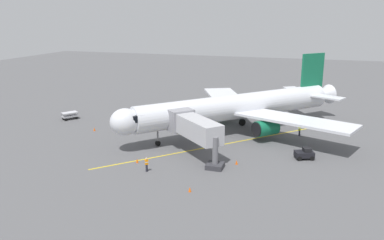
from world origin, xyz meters
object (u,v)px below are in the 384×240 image
object	(u,v)px
baggage_cart_portside	(70,116)
safety_cone_nose_left	(137,160)
baggage_cart_rear_apron	(161,109)
ground_crew_wing_walker	(300,130)
safety_cone_wing_starboard	(190,189)
safety_cone_wing_port	(237,162)
safety_cone_nose_right	(94,129)
ground_crew_loader	(241,112)
baggage_cart_near_nose	(166,117)
tug_starboard_side	(305,154)
ground_crew_marshaller	(147,164)
airplane	(239,107)
jet_bridge	(192,127)

from	to	relation	value
baggage_cart_portside	safety_cone_nose_left	xyz separation A→B (m)	(-20.31, 15.28, -0.38)
baggage_cart_rear_apron	ground_crew_wing_walker	bearing A→B (deg)	164.17
baggage_cart_rear_apron	safety_cone_wing_starboard	size ratio (longest dim) A/B	5.37
safety_cone_nose_left	safety_cone_wing_port	xyz separation A→B (m)	(-11.90, -3.24, 0.00)
safety_cone_nose_right	safety_cone_wing_port	distance (m)	25.40
safety_cone_nose_right	safety_cone_nose_left	bearing A→B (deg)	140.10
ground_crew_loader	baggage_cart_near_nose	distance (m)	13.47
baggage_cart_rear_apron	tug_starboard_side	bearing A→B (deg)	147.37
ground_crew_marshaller	safety_cone_nose_left	world-z (taller)	ground_crew_marshaller
safety_cone_nose_right	safety_cone_wing_port	bearing A→B (deg)	163.59
ground_crew_marshaller	safety_cone_nose_left	xyz separation A→B (m)	(2.32, -2.25, -0.61)
baggage_cart_near_nose	safety_cone_nose_left	xyz separation A→B (m)	(-3.95, 19.93, -0.38)
baggage_cart_portside	safety_cone_wing_starboard	xyz separation A→B (m)	(-29.15, 21.13, -0.38)
airplane	baggage_cart_portside	xyz separation A→B (m)	(29.59, 1.69, -3.35)
ground_crew_marshaller	baggage_cart_portside	size ratio (longest dim) A/B	0.58
baggage_cart_rear_apron	safety_cone_wing_port	xyz separation A→B (m)	(-18.98, 21.72, -0.38)
safety_cone_nose_right	safety_cone_wing_port	size ratio (longest dim) A/B	1.00
baggage_cart_near_nose	safety_cone_wing_starboard	bearing A→B (deg)	116.38
airplane	safety_cone_wing_port	xyz separation A→B (m)	(-2.62, 13.72, -3.73)
tug_starboard_side	safety_cone_nose_right	bearing A→B (deg)	-4.67
ground_crew_wing_walker	tug_starboard_side	xyz separation A→B (m)	(-1.16, 9.90, -0.18)
ground_crew_marshaller	baggage_cart_portside	world-z (taller)	ground_crew_marshaller
safety_cone_wing_port	safety_cone_wing_starboard	distance (m)	9.60
ground_crew_marshaller	baggage_cart_rear_apron	size ratio (longest dim) A/B	0.58
airplane	baggage_cart_rear_apron	xyz separation A→B (m)	(16.36, -8.00, -3.35)
safety_cone_nose_right	safety_cone_wing_starboard	size ratio (longest dim) A/B	1.00
ground_crew_loader	baggage_cart_portside	distance (m)	30.31
jet_bridge	ground_crew_marshaller	distance (m)	8.47
baggage_cart_rear_apron	safety_cone_wing_starboard	distance (m)	34.69
safety_cone_nose_left	safety_cone_wing_starboard	size ratio (longest dim) A/B	1.00
baggage_cart_rear_apron	safety_cone_nose_left	world-z (taller)	baggage_cart_rear_apron
safety_cone_nose_left	safety_cone_wing_port	bearing A→B (deg)	-164.75
baggage_cart_portside	safety_cone_wing_starboard	distance (m)	36.01
baggage_cart_near_nose	safety_cone_wing_port	bearing A→B (deg)	133.53
baggage_cart_near_nose	safety_cone_nose_right	xyz separation A→B (m)	(8.51, 9.51, -0.38)
baggage_cart_near_nose	tug_starboard_side	xyz separation A→B (m)	(-23.69, 12.14, 0.05)
baggage_cart_portside	safety_cone_wing_starboard	size ratio (longest dim) A/B	5.33
safety_cone_nose_left	safety_cone_wing_starboard	xyz separation A→B (m)	(-8.84, 5.86, 0.00)
ground_crew_loader	safety_cone_nose_left	bearing A→B (deg)	73.22
ground_crew_wing_walker	safety_cone_wing_port	xyz separation A→B (m)	(6.68, 14.44, -0.61)
baggage_cart_rear_apron	ground_crew_marshaller	bearing A→B (deg)	109.06
baggage_cart_near_nose	tug_starboard_side	distance (m)	26.62
jet_bridge	safety_cone_wing_starboard	bearing A→B (deg)	106.79
ground_crew_marshaller	baggage_cart_near_nose	distance (m)	23.05
ground_crew_wing_walker	tug_starboard_side	world-z (taller)	ground_crew_wing_walker
ground_crew_wing_walker	safety_cone_wing_starboard	bearing A→B (deg)	67.52
baggage_cart_near_nose	baggage_cart_rear_apron	distance (m)	5.93
tug_starboard_side	safety_cone_nose_right	world-z (taller)	tug_starboard_side
jet_bridge	safety_cone_wing_port	world-z (taller)	jet_bridge
tug_starboard_side	ground_crew_wing_walker	bearing A→B (deg)	-83.31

